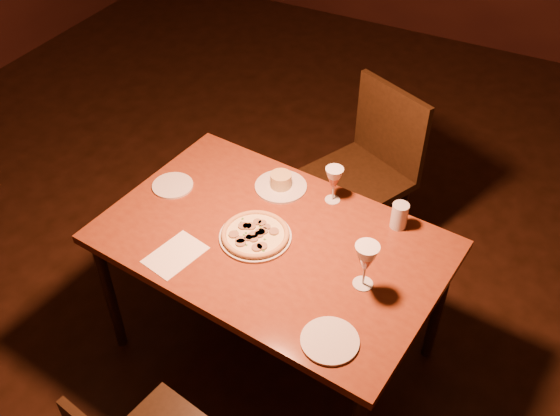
% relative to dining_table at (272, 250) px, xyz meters
% --- Properties ---
extents(floor, '(7.00, 7.00, 0.00)m').
position_rel_dining_table_xyz_m(floor, '(-0.17, -0.01, -0.66)').
color(floor, black).
rests_on(floor, ground).
extents(dining_table, '(1.43, 1.00, 0.72)m').
position_rel_dining_table_xyz_m(dining_table, '(0.00, 0.00, 0.00)').
color(dining_table, brown).
rests_on(dining_table, floor).
extents(chair_far, '(0.60, 0.60, 0.93)m').
position_rel_dining_table_xyz_m(chair_far, '(0.09, 0.85, -0.13)').
color(chair_far, black).
rests_on(chair_far, floor).
extents(pizza_plate, '(0.29, 0.29, 0.03)m').
position_rel_dining_table_xyz_m(pizza_plate, '(-0.06, -0.03, 0.08)').
color(pizza_plate, silver).
rests_on(pizza_plate, dining_table).
extents(ramekin_saucer, '(0.23, 0.23, 0.07)m').
position_rel_dining_table_xyz_m(ramekin_saucer, '(-0.11, 0.30, 0.09)').
color(ramekin_saucer, silver).
rests_on(ramekin_saucer, dining_table).
extents(wine_glass_far, '(0.08, 0.08, 0.17)m').
position_rel_dining_table_xyz_m(wine_glass_far, '(0.12, 0.32, 0.15)').
color(wine_glass_far, '#A25843').
rests_on(wine_glass_far, dining_table).
extents(wine_glass_right, '(0.09, 0.09, 0.20)m').
position_rel_dining_table_xyz_m(wine_glass_right, '(0.41, -0.06, 0.16)').
color(wine_glass_right, '#A25843').
rests_on(wine_glass_right, dining_table).
extents(water_tumbler, '(0.07, 0.07, 0.11)m').
position_rel_dining_table_xyz_m(water_tumbler, '(0.42, 0.30, 0.12)').
color(water_tumbler, silver).
rests_on(water_tumbler, dining_table).
extents(side_plate_left, '(0.18, 0.18, 0.01)m').
position_rel_dining_table_xyz_m(side_plate_left, '(-0.54, 0.09, 0.07)').
color(side_plate_left, silver).
rests_on(side_plate_left, dining_table).
extents(side_plate_near, '(0.20, 0.20, 0.01)m').
position_rel_dining_table_xyz_m(side_plate_near, '(0.41, -0.35, 0.07)').
color(side_plate_near, silver).
rests_on(side_plate_near, dining_table).
extents(menu_card, '(0.20, 0.25, 0.00)m').
position_rel_dining_table_xyz_m(menu_card, '(-0.29, -0.25, 0.06)').
color(menu_card, white).
rests_on(menu_card, dining_table).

